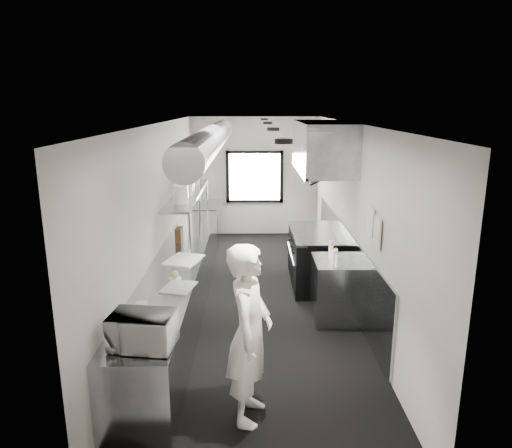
{
  "coord_description": "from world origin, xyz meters",
  "views": [
    {
      "loc": [
        -0.08,
        -7.1,
        3.08
      ],
      "look_at": [
        -0.01,
        -0.2,
        1.31
      ],
      "focal_mm": 32.98,
      "sensor_mm": 36.0,
      "label": 1
    }
  ],
  "objects_px": {
    "bottle_station": "(336,289)",
    "squeeze_bottle_d": "(331,252)",
    "microwave": "(142,331)",
    "deli_tub_b": "(142,306)",
    "line_cook": "(250,334)",
    "plate_stack_d": "(194,176)",
    "exhaust_hood": "(322,147)",
    "small_plate": "(175,279)",
    "far_work_table": "(204,224)",
    "range": "(315,258)",
    "cutting_board": "(184,260)",
    "squeeze_bottle_c": "(336,255)",
    "squeeze_bottle_a": "(337,261)",
    "plate_stack_b": "(186,187)",
    "prep_counter": "(180,285)",
    "plate_stack_a": "(180,194)",
    "knife_block": "(179,235)",
    "deli_tub_a": "(129,325)",
    "squeeze_bottle_e": "(331,247)",
    "pass_shelf": "(188,195)",
    "squeeze_bottle_b": "(334,257)"
  },
  "relations": [
    {
      "from": "microwave",
      "to": "deli_tub_b",
      "type": "height_order",
      "value": "microwave"
    },
    {
      "from": "squeeze_bottle_a",
      "to": "squeeze_bottle_e",
      "type": "distance_m",
      "value": 0.63
    },
    {
      "from": "line_cook",
      "to": "plate_stack_d",
      "type": "height_order",
      "value": "plate_stack_d"
    },
    {
      "from": "squeeze_bottle_a",
      "to": "line_cook",
      "type": "bearing_deg",
      "value": -121.54
    },
    {
      "from": "exhaust_hood",
      "to": "range",
      "type": "xyz_separation_m",
      "value": [
        -0.06,
        0.0,
        -1.92
      ]
    },
    {
      "from": "deli_tub_b",
      "to": "squeeze_bottle_a",
      "type": "bearing_deg",
      "value": 30.09
    },
    {
      "from": "range",
      "to": "microwave",
      "type": "relative_size",
      "value": 2.97
    },
    {
      "from": "squeeze_bottle_e",
      "to": "plate_stack_b",
      "type": "bearing_deg",
      "value": 153.28
    },
    {
      "from": "deli_tub_b",
      "to": "plate_stack_a",
      "type": "xyz_separation_m",
      "value": [
        0.09,
        2.5,
        0.77
      ]
    },
    {
      "from": "plate_stack_b",
      "to": "small_plate",
      "type": "bearing_deg",
      "value": -86.88
    },
    {
      "from": "squeeze_bottle_c",
      "to": "far_work_table",
      "type": "bearing_deg",
      "value": 120.07
    },
    {
      "from": "far_work_table",
      "to": "microwave",
      "type": "height_order",
      "value": "microwave"
    },
    {
      "from": "prep_counter",
      "to": "knife_block",
      "type": "relative_size",
      "value": 25.84
    },
    {
      "from": "pass_shelf",
      "to": "bottle_station",
      "type": "distance_m",
      "value": 3.09
    },
    {
      "from": "plate_stack_d",
      "to": "squeeze_bottle_a",
      "type": "distance_m",
      "value": 3.72
    },
    {
      "from": "cutting_board",
      "to": "squeeze_bottle_c",
      "type": "relative_size",
      "value": 3.24
    },
    {
      "from": "cutting_board",
      "to": "far_work_table",
      "type": "bearing_deg",
      "value": 91.38
    },
    {
      "from": "pass_shelf",
      "to": "cutting_board",
      "type": "height_order",
      "value": "pass_shelf"
    },
    {
      "from": "bottle_station",
      "to": "squeeze_bottle_c",
      "type": "relative_size",
      "value": 5.08
    },
    {
      "from": "squeeze_bottle_c",
      "to": "plate_stack_a",
      "type": "bearing_deg",
      "value": 159.61
    },
    {
      "from": "deli_tub_a",
      "to": "small_plate",
      "type": "xyz_separation_m",
      "value": [
        0.23,
        1.41,
        -0.05
      ]
    },
    {
      "from": "exhaust_hood",
      "to": "far_work_table",
      "type": "height_order",
      "value": "exhaust_hood"
    },
    {
      "from": "prep_counter",
      "to": "line_cook",
      "type": "xyz_separation_m",
      "value": [
        1.05,
        -2.44,
        0.46
      ]
    },
    {
      "from": "pass_shelf",
      "to": "plate_stack_d",
      "type": "xyz_separation_m",
      "value": [
        0.01,
        0.85,
        0.2
      ]
    },
    {
      "from": "plate_stack_d",
      "to": "range",
      "type": "bearing_deg",
      "value": -27.38
    },
    {
      "from": "deli_tub_b",
      "to": "cutting_board",
      "type": "distance_m",
      "value": 1.7
    },
    {
      "from": "far_work_table",
      "to": "deli_tub_b",
      "type": "xyz_separation_m",
      "value": [
        -0.13,
        -5.56,
        0.5
      ]
    },
    {
      "from": "plate_stack_a",
      "to": "plate_stack_b",
      "type": "height_order",
      "value": "plate_stack_b"
    },
    {
      "from": "bottle_station",
      "to": "small_plate",
      "type": "bearing_deg",
      "value": -161.91
    },
    {
      "from": "range",
      "to": "plate_stack_b",
      "type": "bearing_deg",
      "value": 177.27
    },
    {
      "from": "plate_stack_a",
      "to": "exhaust_hood",
      "type": "bearing_deg",
      "value": 13.9
    },
    {
      "from": "deli_tub_b",
      "to": "bottle_station",
      "type": "bearing_deg",
      "value": 34.41
    },
    {
      "from": "prep_counter",
      "to": "cutting_board",
      "type": "xyz_separation_m",
      "value": [
        0.09,
        -0.18,
        0.46
      ]
    },
    {
      "from": "microwave",
      "to": "squeeze_bottle_e",
      "type": "relative_size",
      "value": 2.72
    },
    {
      "from": "small_plate",
      "to": "bottle_station",
      "type": "bearing_deg",
      "value": 18.09
    },
    {
      "from": "prep_counter",
      "to": "pass_shelf",
      "type": "height_order",
      "value": "pass_shelf"
    },
    {
      "from": "squeeze_bottle_b",
      "to": "squeeze_bottle_e",
      "type": "bearing_deg",
      "value": 84.74
    },
    {
      "from": "exhaust_hood",
      "to": "prep_counter",
      "type": "relative_size",
      "value": 0.37
    },
    {
      "from": "range",
      "to": "knife_block",
      "type": "relative_size",
      "value": 6.89
    },
    {
      "from": "deli_tub_a",
      "to": "cutting_board",
      "type": "xyz_separation_m",
      "value": [
        0.24,
        2.15,
        -0.04
      ]
    },
    {
      "from": "plate_stack_a",
      "to": "plate_stack_b",
      "type": "xyz_separation_m",
      "value": [
        0.0,
        0.67,
        0.0
      ]
    },
    {
      "from": "prep_counter",
      "to": "line_cook",
      "type": "bearing_deg",
      "value": -66.76
    },
    {
      "from": "prep_counter",
      "to": "far_work_table",
      "type": "bearing_deg",
      "value": 90.0
    },
    {
      "from": "far_work_table",
      "to": "plate_stack_b",
      "type": "relative_size",
      "value": 4.16
    },
    {
      "from": "squeeze_bottle_e",
      "to": "exhaust_hood",
      "type": "bearing_deg",
      "value": 91.14
    },
    {
      "from": "range",
      "to": "plate_stack_b",
      "type": "distance_m",
      "value": 2.55
    },
    {
      "from": "bottle_station",
      "to": "squeeze_bottle_d",
      "type": "bearing_deg",
      "value": 125.18
    },
    {
      "from": "exhaust_hood",
      "to": "squeeze_bottle_d",
      "type": "height_order",
      "value": "exhaust_hood"
    },
    {
      "from": "prep_counter",
      "to": "deli_tub_a",
      "type": "xyz_separation_m",
      "value": [
        -0.14,
        -2.33,
        0.5
      ]
    },
    {
      "from": "plate_stack_b",
      "to": "pass_shelf",
      "type": "bearing_deg",
      "value": 91.88
    }
  ]
}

